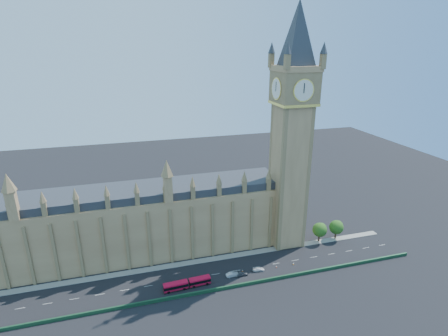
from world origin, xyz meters
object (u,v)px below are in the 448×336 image
object	(u,v)px
car_grey	(242,274)
car_silver	(233,274)
car_white	(259,269)
red_bus	(187,284)

from	to	relation	value
car_grey	car_silver	bearing A→B (deg)	78.68
car_silver	car_white	xyz separation A→B (m)	(10.24, 0.42, -0.16)
red_bus	car_white	world-z (taller)	red_bus
red_bus	car_silver	bearing A→B (deg)	2.46
car_grey	car_silver	world-z (taller)	car_silver
red_bus	car_grey	distance (m)	20.40
car_grey	car_silver	distance (m)	3.57
car_silver	car_white	world-z (taller)	car_silver
car_silver	car_grey	bearing A→B (deg)	-101.78
car_grey	car_silver	xyz separation A→B (m)	(-3.53, 0.54, 0.09)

